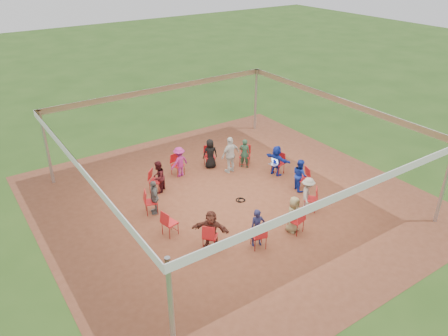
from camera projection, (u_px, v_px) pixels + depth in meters
ground at (230, 200)px, 16.01m from camera, size 80.00×80.00×0.00m
dirt_patch at (230, 200)px, 16.01m from camera, size 13.00×13.00×0.00m
tent at (231, 141)px, 14.91m from camera, size 10.33×10.33×3.00m
chair_0 at (278, 164)px, 17.66m from camera, size 0.52×0.51×0.90m
chair_1 at (245, 156)px, 18.28m from camera, size 0.61×0.61×0.90m
chair_2 at (210, 156)px, 18.24m from camera, size 0.53×0.54×0.90m
chair_3 at (178, 165)px, 17.54m from camera, size 0.51×0.52×0.90m
chair_4 at (156, 181)px, 16.38m from camera, size 0.61×0.61×0.90m
chair_5 at (151, 202)px, 15.06m from camera, size 0.54×0.53×0.90m
chair_6 at (170, 223)px, 13.94m from camera, size 0.52×0.51×0.90m
chair_7 at (210, 236)px, 13.32m from camera, size 0.61×0.61×0.90m
chair_8 at (259, 235)px, 13.37m from camera, size 0.53×0.54×0.90m
chair_9 at (296, 221)px, 14.06m from camera, size 0.51×0.52×0.90m
chair_10 at (311, 199)px, 15.22m from camera, size 0.61×0.61×0.90m
chair_11 at (302, 179)px, 16.54m from camera, size 0.54×0.53×0.90m
person_seated_0 at (276, 160)px, 17.50m from camera, size 0.68×1.23×1.26m
person_seated_1 at (245, 153)px, 18.09m from camera, size 0.53×0.54×1.26m
person_seated_2 at (210, 154)px, 18.05m from camera, size 0.69×0.51×1.26m
person_seated_3 at (179, 162)px, 17.38m from camera, size 0.88×0.57×1.26m
person_seated_4 at (158, 177)px, 16.27m from camera, size 0.69×0.67×1.26m
person_seated_5 at (154, 197)px, 15.01m from camera, size 0.58×0.82×1.26m
person_seated_6 at (211, 229)px, 13.34m from camera, size 1.11×1.15×1.26m
person_seated_7 at (257, 228)px, 13.38m from camera, size 0.53×0.42×1.26m
person_seated_8 at (293, 214)px, 14.05m from camera, size 0.68×0.47×1.26m
person_seated_9 at (308, 194)px, 15.16m from camera, size 0.87×0.85×1.26m
person_seated_10 at (300, 175)px, 16.42m from camera, size 0.52×0.69×1.26m
standing_person at (230, 155)px, 17.64m from camera, size 0.95×0.56×1.54m
cable_coil at (241, 200)px, 15.98m from camera, size 0.43×0.43×0.03m
laptop at (274, 162)px, 17.41m from camera, size 0.33×0.39×0.23m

